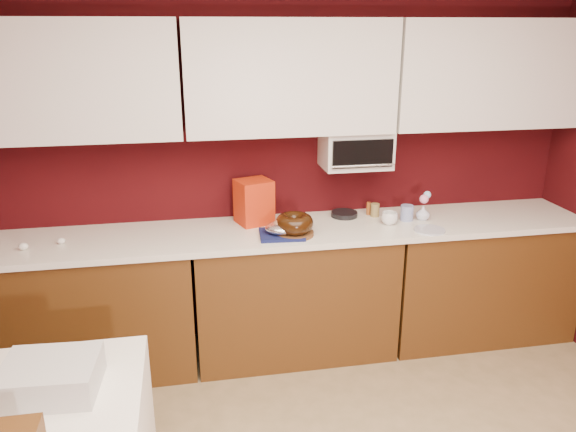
% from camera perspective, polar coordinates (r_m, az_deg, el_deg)
% --- Properties ---
extents(wall_back, '(4.00, 0.02, 2.50)m').
position_cam_1_polar(wall_back, '(3.85, -0.27, 5.22)').
color(wall_back, '#39070A').
rests_on(wall_back, floor).
extents(base_cabinet_left, '(1.31, 0.58, 0.86)m').
position_cam_1_polar(base_cabinet_left, '(3.85, -19.55, -9.00)').
color(base_cabinet_left, '#522E10').
rests_on(base_cabinet_left, floor).
extents(base_cabinet_center, '(1.31, 0.58, 0.86)m').
position_cam_1_polar(base_cabinet_center, '(3.85, 0.58, -7.82)').
color(base_cabinet_center, '#522E10').
rests_on(base_cabinet_center, floor).
extents(base_cabinet_right, '(1.31, 0.58, 0.86)m').
position_cam_1_polar(base_cabinet_right, '(4.29, 18.46, -5.97)').
color(base_cabinet_right, '#522E10').
rests_on(base_cabinet_right, floor).
extents(countertop, '(4.00, 0.62, 0.04)m').
position_cam_1_polar(countertop, '(3.67, 0.60, -1.52)').
color(countertop, white).
rests_on(countertop, base_cabinet_center).
extents(upper_cabinet_left, '(1.31, 0.33, 0.70)m').
position_cam_1_polar(upper_cabinet_left, '(3.60, -21.72, 12.66)').
color(upper_cabinet_left, white).
rests_on(upper_cabinet_left, wall_back).
extents(upper_cabinet_center, '(1.31, 0.33, 0.70)m').
position_cam_1_polar(upper_cabinet_center, '(3.60, 0.20, 13.94)').
color(upper_cabinet_center, white).
rests_on(upper_cabinet_center, wall_back).
extents(upper_cabinet_right, '(1.31, 0.33, 0.70)m').
position_cam_1_polar(upper_cabinet_right, '(4.06, 19.57, 13.45)').
color(upper_cabinet_right, white).
rests_on(upper_cabinet_right, wall_back).
extents(toaster_oven, '(0.45, 0.30, 0.25)m').
position_cam_1_polar(toaster_oven, '(3.79, 6.87, 6.81)').
color(toaster_oven, white).
rests_on(toaster_oven, upper_cabinet_center).
extents(toaster_oven_door, '(0.40, 0.02, 0.18)m').
position_cam_1_polar(toaster_oven_door, '(3.65, 7.61, 6.29)').
color(toaster_oven_door, black).
rests_on(toaster_oven_door, toaster_oven).
extents(toaster_oven_handle, '(0.42, 0.02, 0.02)m').
position_cam_1_polar(toaster_oven_handle, '(3.65, 7.63, 5.08)').
color(toaster_oven_handle, silver).
rests_on(toaster_oven_handle, toaster_oven).
extents(cake_base, '(0.26, 0.26, 0.02)m').
position_cam_1_polar(cake_base, '(3.54, 0.65, -1.78)').
color(cake_base, brown).
rests_on(cake_base, countertop).
extents(bundt_cake, '(0.32, 0.32, 0.10)m').
position_cam_1_polar(bundt_cake, '(3.51, 0.65, -0.73)').
color(bundt_cake, black).
rests_on(bundt_cake, cake_base).
extents(navy_towel, '(0.29, 0.25, 0.02)m').
position_cam_1_polar(navy_towel, '(3.52, -0.64, -1.88)').
color(navy_towel, '#131949').
rests_on(navy_towel, countertop).
extents(foil_ham_nest, '(0.25, 0.23, 0.08)m').
position_cam_1_polar(foil_ham_nest, '(3.51, -0.64, -1.20)').
color(foil_ham_nest, white).
rests_on(foil_ham_nest, navy_towel).
extents(roasted_ham, '(0.13, 0.12, 0.07)m').
position_cam_1_polar(roasted_ham, '(3.50, -0.64, -0.82)').
color(roasted_ham, '#B47452').
rests_on(roasted_ham, foil_ham_nest).
extents(pandoro_box, '(0.27, 0.25, 0.29)m').
position_cam_1_polar(pandoro_box, '(3.72, -3.48, 1.46)').
color(pandoro_box, '#AC0E0B').
rests_on(pandoro_box, countertop).
extents(dark_pan, '(0.21, 0.21, 0.03)m').
position_cam_1_polar(dark_pan, '(3.90, 5.73, 0.19)').
color(dark_pan, black).
rests_on(dark_pan, countertop).
extents(coffee_mug, '(0.13, 0.13, 0.10)m').
position_cam_1_polar(coffee_mug, '(3.78, 10.26, -0.10)').
color(coffee_mug, white).
rests_on(coffee_mug, countertop).
extents(blue_jar, '(0.10, 0.10, 0.10)m').
position_cam_1_polar(blue_jar, '(3.88, 11.98, 0.31)').
color(blue_jar, '#1B3796').
rests_on(blue_jar, countertop).
extents(flower_vase, '(0.08, 0.08, 0.11)m').
position_cam_1_polar(flower_vase, '(3.91, 13.55, 0.39)').
color(flower_vase, silver).
rests_on(flower_vase, countertop).
extents(flower_pink, '(0.06, 0.06, 0.06)m').
position_cam_1_polar(flower_pink, '(3.88, 13.65, 1.69)').
color(flower_pink, pink).
rests_on(flower_pink, flower_vase).
extents(flower_blue, '(0.05, 0.05, 0.05)m').
position_cam_1_polar(flower_blue, '(3.91, 13.97, 2.10)').
color(flower_blue, '#99CCF5').
rests_on(flower_blue, flower_vase).
extents(china_plate, '(0.25, 0.25, 0.01)m').
position_cam_1_polar(china_plate, '(3.73, 14.19, -1.38)').
color(china_plate, silver).
rests_on(china_plate, countertop).
extents(amber_bottle, '(0.04, 0.04, 0.09)m').
position_cam_1_polar(amber_bottle, '(3.95, 8.19, 0.77)').
color(amber_bottle, brown).
rests_on(amber_bottle, countertop).
extents(paper_cup, '(0.07, 0.07, 0.09)m').
position_cam_1_polar(paper_cup, '(3.92, 8.82, 0.60)').
color(paper_cup, olive).
rests_on(paper_cup, countertop).
extents(egg_left, '(0.06, 0.05, 0.04)m').
position_cam_1_polar(egg_left, '(3.65, -25.30, -2.81)').
color(egg_left, silver).
rests_on(egg_left, countertop).
extents(egg_right, '(0.05, 0.04, 0.04)m').
position_cam_1_polar(egg_right, '(3.66, -22.05, -2.37)').
color(egg_right, silver).
rests_on(egg_right, countertop).
extents(newspaper_stack, '(0.39, 0.33, 0.13)m').
position_cam_1_polar(newspaper_stack, '(2.53, -22.96, -14.84)').
color(newspaper_stack, beige).
rests_on(newspaper_stack, dining_table).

